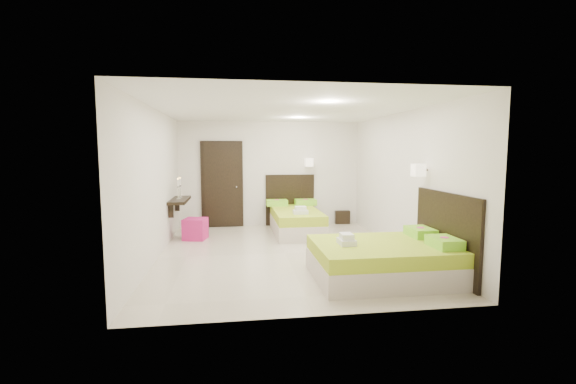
{
  "coord_description": "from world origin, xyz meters",
  "views": [
    {
      "loc": [
        -0.91,
        -6.85,
        1.86
      ],
      "look_at": [
        0.1,
        0.3,
        1.1
      ],
      "focal_mm": 24.0,
      "sensor_mm": 36.0,
      "label": 1
    }
  ],
  "objects": [
    {
      "name": "ottoman",
      "position": [
        -1.74,
        1.39,
        0.22
      ],
      "size": [
        0.54,
        0.54,
        0.45
      ],
      "primitive_type": "cube",
      "rotation": [
        0.0,
        0.0,
        -0.22
      ],
      "color": "#AA165C",
      "rests_on": "ground"
    },
    {
      "name": "door",
      "position": [
        -1.2,
        2.7,
        1.05
      ],
      "size": [
        1.02,
        0.15,
        2.14
      ],
      "color": "black",
      "rests_on": "ground"
    },
    {
      "name": "bed_double",
      "position": [
        1.33,
        -1.57,
        0.3
      ],
      "size": [
        2.01,
        1.71,
        1.66
      ],
      "color": "beige",
      "rests_on": "ground"
    },
    {
      "name": "nightstand",
      "position": [
        1.86,
        2.79,
        0.17
      ],
      "size": [
        0.41,
        0.37,
        0.34
      ],
      "primitive_type": "cube",
      "rotation": [
        0.0,
        0.0,
        -0.07
      ],
      "color": "black",
      "rests_on": "ground"
    },
    {
      "name": "console_shelf",
      "position": [
        -2.08,
        1.6,
        0.82
      ],
      "size": [
        0.35,
        1.2,
        0.78
      ],
      "color": "black",
      "rests_on": "ground"
    },
    {
      "name": "floor",
      "position": [
        0.0,
        0.0,
        0.0
      ],
      "size": [
        5.5,
        5.5,
        0.0
      ],
      "primitive_type": "plane",
      "color": "#C1B5A0",
      "rests_on": "ground"
    },
    {
      "name": "bed_single",
      "position": [
        0.49,
        1.82,
        0.31
      ],
      "size": [
        1.23,
        2.05,
        1.69
      ],
      "color": "beige",
      "rests_on": "ground"
    }
  ]
}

